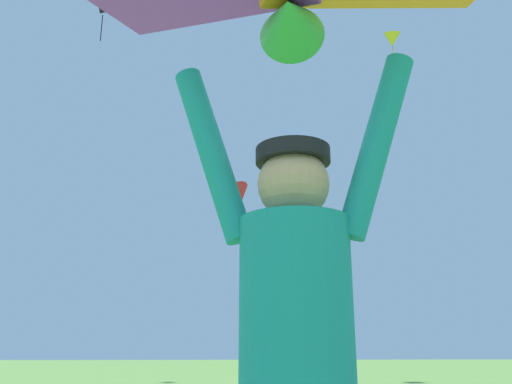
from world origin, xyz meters
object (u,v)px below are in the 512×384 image
distant_kite_yellow_high_left (392,40)px  kite_flyer_person (297,368)px  distant_kite_red_low_right (240,194)px  distant_kite_black_far_center (103,8)px

distant_kite_yellow_high_left → kite_flyer_person: bearing=-110.9°
kite_flyer_person → distant_kite_red_low_right: 21.58m
kite_flyer_person → distant_kite_black_far_center: bearing=105.6°
distant_kite_red_low_right → distant_kite_black_far_center: bearing=141.1°
distant_kite_black_far_center → kite_flyer_person: bearing=-74.4°
kite_flyer_person → distant_kite_yellow_high_left: 38.14m
distant_kite_yellow_high_left → distant_kite_black_far_center: size_ratio=0.92×
distant_kite_red_low_right → distant_kite_black_far_center: distant_kite_black_far_center is taller
distant_kite_yellow_high_left → distant_kite_black_far_center: bearing=-171.7°
distant_kite_red_low_right → distant_kite_yellow_high_left: (10.77, 9.43, 14.07)m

